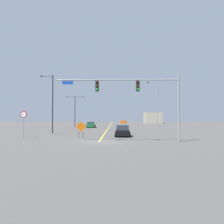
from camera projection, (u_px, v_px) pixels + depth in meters
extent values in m
plane|color=#4C4947|center=(99.00, 142.00, 20.65)|extent=(186.05, 186.05, 0.00)
cube|color=yellow|center=(111.00, 124.00, 72.30)|extent=(0.16, 103.36, 0.01)
cylinder|color=gray|center=(179.00, 108.00, 20.61)|extent=(0.20, 0.20, 6.77)
cylinder|color=gray|center=(117.00, 80.00, 20.79)|extent=(12.28, 0.14, 0.14)
cube|color=black|center=(138.00, 86.00, 20.74)|extent=(0.34, 0.32, 1.05)
sphere|color=#3A0503|center=(138.00, 82.00, 20.58)|extent=(0.22, 0.22, 0.22)
sphere|color=#3C3106|center=(138.00, 86.00, 20.57)|extent=(0.22, 0.22, 0.22)
sphere|color=green|center=(138.00, 89.00, 20.56)|extent=(0.22, 0.22, 0.22)
cube|color=black|center=(97.00, 86.00, 20.81)|extent=(0.34, 0.32, 1.05)
sphere|color=#3A0503|center=(97.00, 82.00, 20.65)|extent=(0.22, 0.22, 0.22)
sphere|color=#3C3106|center=(97.00, 86.00, 20.64)|extent=(0.22, 0.22, 0.22)
sphere|color=green|center=(97.00, 89.00, 20.63)|extent=(0.22, 0.22, 0.22)
cube|color=#1447B7|center=(68.00, 83.00, 20.86)|extent=(1.10, 0.03, 0.32)
cylinder|color=gray|center=(24.00, 128.00, 23.59)|extent=(0.07, 0.07, 2.39)
cylinder|color=#B20F14|center=(24.00, 114.00, 23.64)|extent=(0.76, 0.03, 0.76)
cylinder|color=white|center=(24.00, 114.00, 23.62)|extent=(0.61, 0.01, 0.61)
cylinder|color=black|center=(75.00, 112.00, 51.35)|extent=(0.16, 0.16, 7.74)
cylinder|color=black|center=(71.00, 97.00, 51.47)|extent=(1.93, 0.08, 0.08)
cube|color=#262628|center=(67.00, 97.00, 51.48)|extent=(0.44, 0.24, 0.14)
cylinder|color=black|center=(79.00, 97.00, 51.43)|extent=(1.93, 0.08, 0.08)
cube|color=#262628|center=(83.00, 97.00, 51.42)|extent=(0.44, 0.24, 0.14)
cylinder|color=gray|center=(157.00, 106.00, 39.96)|extent=(0.16, 0.16, 9.41)
cylinder|color=gray|center=(152.00, 82.00, 40.10)|extent=(1.73, 0.08, 0.08)
cube|color=#262628|center=(148.00, 82.00, 40.11)|extent=(0.44, 0.24, 0.14)
cylinder|color=black|center=(53.00, 104.00, 31.90)|extent=(0.16, 0.16, 9.01)
cylinder|color=black|center=(47.00, 76.00, 32.04)|extent=(1.77, 0.08, 0.08)
cube|color=#262628|center=(42.00, 76.00, 32.05)|extent=(0.44, 0.24, 0.14)
cube|color=orange|center=(81.00, 127.00, 23.94)|extent=(1.20, 0.22, 1.21)
cylinder|color=black|center=(79.00, 135.00, 23.88)|extent=(0.05, 0.05, 0.74)
cylinder|color=black|center=(83.00, 135.00, 23.94)|extent=(0.05, 0.05, 0.74)
cube|color=orange|center=(125.00, 122.00, 58.97)|extent=(1.16, 0.24, 1.17)
cylinder|color=black|center=(124.00, 125.00, 58.91)|extent=(0.05, 0.05, 0.61)
cylinder|color=black|center=(126.00, 125.00, 58.98)|extent=(0.05, 0.05, 0.61)
cube|color=orange|center=(122.00, 122.00, 50.26)|extent=(1.09, 0.04, 1.09)
cylinder|color=black|center=(121.00, 126.00, 50.24)|extent=(0.05, 0.05, 0.77)
cylinder|color=black|center=(123.00, 126.00, 50.23)|extent=(0.05, 0.05, 0.77)
cube|color=#196B38|center=(91.00, 125.00, 50.50)|extent=(2.04, 4.67, 0.75)
cube|color=#333D47|center=(91.00, 123.00, 50.75)|extent=(1.76, 2.52, 0.50)
cylinder|color=black|center=(87.00, 126.00, 48.86)|extent=(0.25, 0.65, 0.64)
cylinder|color=black|center=(94.00, 126.00, 48.91)|extent=(0.25, 0.65, 0.64)
cylinder|color=black|center=(88.00, 126.00, 52.08)|extent=(0.25, 0.65, 0.64)
cylinder|color=black|center=(95.00, 126.00, 52.13)|extent=(0.25, 0.65, 0.64)
cube|color=black|center=(123.00, 132.00, 26.66)|extent=(1.83, 4.06, 0.68)
cube|color=#333D47|center=(123.00, 127.00, 26.48)|extent=(1.60, 2.21, 0.64)
cylinder|color=black|center=(129.00, 133.00, 28.01)|extent=(0.24, 0.65, 0.64)
cylinder|color=black|center=(116.00, 133.00, 28.10)|extent=(0.24, 0.65, 0.64)
cylinder|color=black|center=(130.00, 135.00, 25.21)|extent=(0.24, 0.65, 0.64)
cylinder|color=black|center=(116.00, 135.00, 25.30)|extent=(0.24, 0.65, 0.64)
cube|color=#B2A893|center=(153.00, 118.00, 89.06)|extent=(6.82, 8.54, 4.64)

